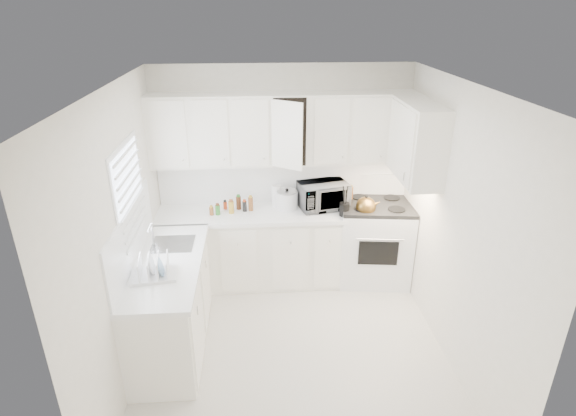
{
  "coord_description": "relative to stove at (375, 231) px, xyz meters",
  "views": [
    {
      "loc": [
        -0.31,
        -3.68,
        3.2
      ],
      "look_at": [
        0.0,
        0.7,
        1.25
      ],
      "focal_mm": 28.79,
      "sensor_mm": 36.0,
      "label": 1
    }
  ],
  "objects": [
    {
      "name": "floor",
      "position": [
        -1.11,
        -1.27,
        -0.65
      ],
      "size": [
        3.2,
        3.2,
        0.0
      ],
      "primitive_type": "plane",
      "color": "silver",
      "rests_on": "ground"
    },
    {
      "name": "ceiling",
      "position": [
        -1.11,
        -1.27,
        1.95
      ],
      "size": [
        3.2,
        3.2,
        0.0
      ],
      "primitive_type": "plane",
      "rotation": [
        3.14,
        0.0,
        0.0
      ],
      "color": "white",
      "rests_on": "ground"
    },
    {
      "name": "wall_back",
      "position": [
        -1.11,
        0.33,
        0.65
      ],
      "size": [
        3.0,
        0.0,
        3.0
      ],
      "primitive_type": "plane",
      "rotation": [
        1.57,
        0.0,
        0.0
      ],
      "color": "white",
      "rests_on": "ground"
    },
    {
      "name": "wall_front",
      "position": [
        -1.11,
        -2.87,
        0.65
      ],
      "size": [
        3.0,
        0.0,
        3.0
      ],
      "primitive_type": "plane",
      "rotation": [
        -1.57,
        0.0,
        0.0
      ],
      "color": "white",
      "rests_on": "ground"
    },
    {
      "name": "wall_left",
      "position": [
        -2.61,
        -1.27,
        0.65
      ],
      "size": [
        0.0,
        3.2,
        3.2
      ],
      "primitive_type": "plane",
      "rotation": [
        1.57,
        0.0,
        1.57
      ],
      "color": "white",
      "rests_on": "ground"
    },
    {
      "name": "wall_right",
      "position": [
        0.39,
        -1.27,
        0.65
      ],
      "size": [
        0.0,
        3.2,
        3.2
      ],
      "primitive_type": "plane",
      "rotation": [
        1.57,
        0.0,
        -1.57
      ],
      "color": "white",
      "rests_on": "ground"
    },
    {
      "name": "window_blinds",
      "position": [
        -2.59,
        -0.92,
        0.9
      ],
      "size": [
        0.06,
        0.96,
        1.06
      ],
      "primitive_type": null,
      "color": "white",
      "rests_on": "wall_left"
    },
    {
      "name": "lower_cabinets_back",
      "position": [
        -1.5,
        0.03,
        -0.2
      ],
      "size": [
        2.22,
        0.6,
        0.9
      ],
      "primitive_type": null,
      "color": "white",
      "rests_on": "floor"
    },
    {
      "name": "lower_cabinets_left",
      "position": [
        -2.31,
        -1.07,
        -0.2
      ],
      "size": [
        0.6,
        1.6,
        0.9
      ],
      "primitive_type": null,
      "color": "white",
      "rests_on": "floor"
    },
    {
      "name": "countertop_back",
      "position": [
        -1.5,
        0.02,
        0.27
      ],
      "size": [
        2.24,
        0.64,
        0.05
      ],
      "primitive_type": "cube",
      "color": "white",
      "rests_on": "lower_cabinets_back"
    },
    {
      "name": "countertop_left",
      "position": [
        -2.3,
        -1.07,
        0.27
      ],
      "size": [
        0.64,
        1.62,
        0.05
      ],
      "primitive_type": "cube",
      "color": "white",
      "rests_on": "lower_cabinets_left"
    },
    {
      "name": "backsplash_back",
      "position": [
        -1.11,
        0.32,
        0.57
      ],
      "size": [
        2.98,
        0.02,
        0.55
      ],
      "primitive_type": "cube",
      "color": "white",
      "rests_on": "wall_back"
    },
    {
      "name": "backsplash_left",
      "position": [
        -2.6,
        -1.07,
        0.57
      ],
      "size": [
        0.02,
        1.6,
        0.55
      ],
      "primitive_type": "cube",
      "color": "white",
      "rests_on": "wall_left"
    },
    {
      "name": "upper_cabinets_back",
      "position": [
        -1.11,
        0.16,
        0.85
      ],
      "size": [
        3.0,
        0.33,
        0.8
      ],
      "primitive_type": null,
      "color": "white",
      "rests_on": "wall_back"
    },
    {
      "name": "upper_cabinets_right",
      "position": [
        0.23,
        -0.45,
        0.85
      ],
      "size": [
        0.33,
        0.9,
        0.8
      ],
      "primitive_type": null,
      "color": "white",
      "rests_on": "wall_right"
    },
    {
      "name": "sink",
      "position": [
        -2.3,
        -0.72,
        0.42
      ],
      "size": [
        0.42,
        0.38,
        0.3
      ],
      "primitive_type": null,
      "color": "gray",
      "rests_on": "countertop_left"
    },
    {
      "name": "stove",
      "position": [
        0.0,
        0.0,
        0.0
      ],
      "size": [
        0.92,
        0.79,
        1.3
      ],
      "primitive_type": null,
      "rotation": [
        0.0,
        0.0,
        -0.12
      ],
      "color": "white",
      "rests_on": "floor"
    },
    {
      "name": "tea_kettle",
      "position": [
        -0.18,
        -0.16,
        0.42
      ],
      "size": [
        0.33,
        0.3,
        0.27
      ],
      "primitive_type": null,
      "rotation": [
        0.0,
        0.0,
        -0.22
      ],
      "color": "brown",
      "rests_on": "stove"
    },
    {
      "name": "frying_pan",
      "position": [
        0.18,
        0.16,
        0.31
      ],
      "size": [
        0.31,
        0.46,
        0.04
      ],
      "primitive_type": null,
      "rotation": [
        0.0,
        0.0,
        -0.14
      ],
      "color": "black",
      "rests_on": "stove"
    },
    {
      "name": "microwave",
      "position": [
        -0.64,
        0.09,
        0.49
      ],
      "size": [
        0.62,
        0.44,
        0.38
      ],
      "primitive_type": "imported",
      "rotation": [
        0.0,
        0.0,
        0.24
      ],
      "color": "gray",
      "rests_on": "countertop_back"
    },
    {
      "name": "rice_cooker",
      "position": [
        -1.07,
        0.1,
        0.43
      ],
      "size": [
        0.27,
        0.27,
        0.25
      ],
      "primitive_type": null,
      "rotation": [
        0.0,
        0.0,
        -0.09
      ],
      "color": "white",
      "rests_on": "countertop_back"
    },
    {
      "name": "paper_towel",
      "position": [
        -1.2,
        0.17,
        0.43
      ],
      "size": [
        0.12,
        0.12,
        0.27
      ],
      "primitive_type": "cylinder",
      "color": "white",
      "rests_on": "countertop_back"
    },
    {
      "name": "utensil_crock",
      "position": [
        -0.43,
        -0.16,
        0.49
      ],
      "size": [
        0.16,
        0.16,
        0.37
      ],
      "primitive_type": null,
      "rotation": [
        0.0,
        0.0,
        -0.29
      ],
      "color": "black",
      "rests_on": "countertop_back"
    },
    {
      "name": "dish_rack",
      "position": [
        -2.37,
        -1.32,
        0.41
      ],
      "size": [
        0.43,
        0.35,
        0.22
      ],
      "primitive_type": null,
      "rotation": [
        0.0,
        0.0,
        0.13
      ],
      "color": "white",
      "rests_on": "countertop_left"
    },
    {
      "name": "spice_left_0",
      "position": [
        -1.96,
        0.15,
        0.36
      ],
      "size": [
        0.06,
        0.06,
        0.13
      ],
      "primitive_type": "cylinder",
      "color": "brown",
      "rests_on": "countertop_back"
    },
    {
      "name": "spice_left_1",
      "position": [
        -1.88,
        0.06,
        0.36
      ],
      "size": [
        0.06,
        0.06,
        0.13
      ],
      "primitive_type": "cylinder",
      "color": "#2D7A28",
      "rests_on": "countertop_back"
    },
    {
      "name": "spice_left_2",
      "position": [
        -1.81,
        0.15,
        0.36
      ],
      "size": [
        0.06,
        0.06,
        0.13
      ],
      "primitive_type": "cylinder",
      "color": "#C13D19",
      "rests_on": "countertop_back"
    },
    {
      "name": "spice_left_3",
      "position": [
        -1.73,
        0.06,
        0.36
      ],
      "size": [
        0.06,
        0.06,
        0.13
      ],
      "primitive_type": "cylinder",
      "color": "gold",
      "rests_on": "countertop_back"
    },
    {
      "name": "spice_left_4",
      "position": [
        -1.66,
        0.15,
        0.36
      ],
      "size": [
        0.06,
        0.06,
        0.13
      ],
      "primitive_type": "cylinder",
      "color": "brown",
      "rests_on": "countertop_back"
    },
    {
      "name": "spice_left_5",
      "position": [
        -1.58,
        0.06,
        0.36
      ],
      "size": [
        0.06,
        0.06,
        0.13
      ],
      "primitive_type": "cylinder",
      "color": "black",
      "rests_on": "countertop_back"
    },
    {
      "name": "spice_left_6",
      "position": [
        -1.51,
        0.15,
        0.36
      ],
      "size": [
        0.06,
        0.06,
        0.13
      ],
      "primitive_type": "cylinder",
      "color": "brown",
      "rests_on": "countertop_back"
    },
    {
      "name": "sauce_right_0",
      "position": [
        -0.53,
        0.19,
        0.39
      ],
      "size": [
        0.06,
        0.06,
        0.19
      ],
      "primitive_type": "cylinder",
      "color": "#C13D19",
      "rests_on": "countertop_back"
    },
    {
      "name": "sauce_right_1",
      "position": [
        -0.47,
        0.13,
        0.39
      ],
      "size": [
        0.06,
        0.06,
        0.19
      ],
      "primitive_type": "cylinder",
      "color": "gold",
      "rests_on": "countertop_back"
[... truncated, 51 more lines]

